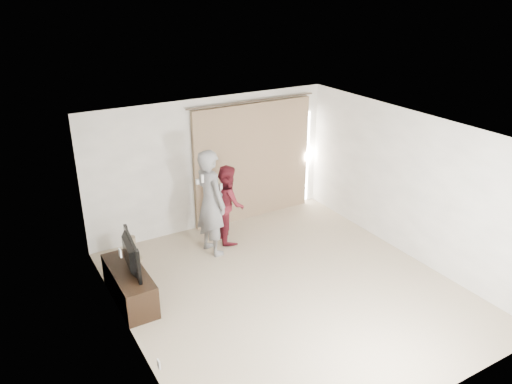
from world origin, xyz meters
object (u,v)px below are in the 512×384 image
tv (126,255)px  person_man (211,202)px  tv_console (130,285)px  person_woman (228,203)px

tv → person_man: (1.75, 0.73, 0.17)m
tv_console → person_man: size_ratio=0.71×
tv → tv_console: bearing=0.0°
tv_console → tv: 0.54m
person_man → person_woman: size_ratio=1.31×
person_woman → tv: bearing=-155.9°
tv_console → tv: size_ratio=1.46×
tv_console → person_woman: 2.49m
tv_console → person_woman: (2.23, 1.00, 0.48)m
tv_console → person_woman: bearing=24.1°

